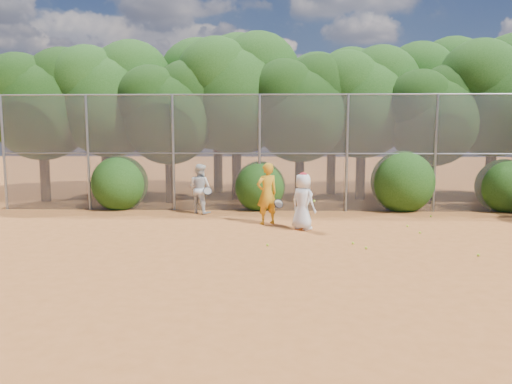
{
  "coord_description": "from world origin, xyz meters",
  "views": [
    {
      "loc": [
        -0.52,
        -11.21,
        2.84
      ],
      "look_at": [
        -1.0,
        2.5,
        1.1
      ],
      "focal_mm": 35.0,
      "sensor_mm": 36.0,
      "label": 1
    }
  ],
  "objects": [
    {
      "name": "tree_3",
      "position": [
        -1.94,
        8.84,
        4.4
      ],
      "size": [
        4.89,
        4.26,
        6.7
      ],
      "color": "black",
      "rests_on": "ground"
    },
    {
      "name": "ball_2",
      "position": [
        1.69,
        0.45,
        0.03
      ],
      "size": [
        0.07,
        0.07,
        0.07
      ],
      "primitive_type": "sphere",
      "color": "#AFD226",
      "rests_on": "ground"
    },
    {
      "name": "ball_3",
      "position": [
        4.08,
        -0.15,
        0.03
      ],
      "size": [
        0.07,
        0.07,
        0.07
      ],
      "primitive_type": "sphere",
      "color": "#AFD226",
      "rests_on": "ground"
    },
    {
      "name": "ball_5",
      "position": [
        4.6,
        4.9,
        0.03
      ],
      "size": [
        0.07,
        0.07,
        0.07
      ],
      "primitive_type": "sphere",
      "color": "#AFD226",
      "rests_on": "ground"
    },
    {
      "name": "ball_0",
      "position": [
        1.46,
        0.93,
        0.03
      ],
      "size": [
        0.07,
        0.07,
        0.07
      ],
      "primitive_type": "sphere",
      "color": "#AFD226",
      "rests_on": "ground"
    },
    {
      "name": "player_white",
      "position": [
        -2.99,
        5.4,
        0.84
      ],
      "size": [
        1.02,
        0.95,
        1.67
      ],
      "rotation": [
        0.0,
        0.0,
        2.63
      ],
      "color": "silver",
      "rests_on": "ground"
    },
    {
      "name": "tree_4",
      "position": [
        0.55,
        8.24,
        3.76
      ],
      "size": [
        4.19,
        3.64,
        5.73
      ],
      "color": "black",
      "rests_on": "ground"
    },
    {
      "name": "bush_0",
      "position": [
        -6.0,
        6.3,
        1.0
      ],
      "size": [
        2.0,
        2.0,
        2.0
      ],
      "primitive_type": "sphere",
      "color": "#183F0F",
      "rests_on": "ground"
    },
    {
      "name": "tree_5",
      "position": [
        3.06,
        9.04,
        4.05
      ],
      "size": [
        4.51,
        3.92,
        6.17
      ],
      "color": "black",
      "rests_on": "ground"
    },
    {
      "name": "tree_11",
      "position": [
        2.06,
        10.64,
        4.16
      ],
      "size": [
        4.64,
        4.03,
        6.35
      ],
      "color": "black",
      "rests_on": "ground"
    },
    {
      "name": "ball_6",
      "position": [
        3.39,
        3.2,
        0.03
      ],
      "size": [
        0.07,
        0.07,
        0.07
      ],
      "primitive_type": "sphere",
      "color": "#AFD226",
      "rests_on": "ground"
    },
    {
      "name": "tree_0",
      "position": [
        -9.44,
        8.04,
        3.93
      ],
      "size": [
        4.38,
        3.81,
        6.0
      ],
      "color": "black",
      "rests_on": "ground"
    },
    {
      "name": "tree_10",
      "position": [
        -2.93,
        11.05,
        4.63
      ],
      "size": [
        5.15,
        4.48,
        7.06
      ],
      "color": "black",
      "rests_on": "ground"
    },
    {
      "name": "bush_3",
      "position": [
        7.5,
        6.3,
        0.95
      ],
      "size": [
        1.9,
        1.9,
        1.9
      ],
      "primitive_type": "sphere",
      "color": "#183F0F",
      "rests_on": "ground"
    },
    {
      "name": "tree_6",
      "position": [
        5.55,
        8.03,
        3.47
      ],
      "size": [
        3.86,
        3.36,
        5.29
      ],
      "color": "black",
      "rests_on": "ground"
    },
    {
      "name": "ball_1",
      "position": [
        3.48,
        2.26,
        0.03
      ],
      "size": [
        0.07,
        0.07,
        0.07
      ],
      "primitive_type": "sphere",
      "color": "#AFD226",
      "rests_on": "ground"
    },
    {
      "name": "bush_1",
      "position": [
        -1.0,
        6.3,
        0.9
      ],
      "size": [
        1.8,
        1.8,
        1.8
      ],
      "primitive_type": "sphere",
      "color": "#183F0F",
      "rests_on": "ground"
    },
    {
      "name": "player_yellow",
      "position": [
        -0.71,
        3.54,
        0.92
      ],
      "size": [
        0.92,
        0.7,
        1.84
      ],
      "rotation": [
        0.0,
        0.0,
        3.63
      ],
      "color": "orange",
      "rests_on": "ground"
    },
    {
      "name": "tree_7",
      "position": [
        8.06,
        8.64,
        4.28
      ],
      "size": [
        4.77,
        4.14,
        6.53
      ],
      "color": "black",
      "rests_on": "ground"
    },
    {
      "name": "ball_4",
      "position": [
        -0.66,
        0.67,
        0.03
      ],
      "size": [
        0.07,
        0.07,
        0.07
      ],
      "primitive_type": "sphere",
      "color": "#AFD226",
      "rests_on": "ground"
    },
    {
      "name": "tree_9",
      "position": [
        -7.94,
        10.84,
        4.34
      ],
      "size": [
        4.83,
        4.2,
        6.62
      ],
      "color": "black",
      "rests_on": "ground"
    },
    {
      "name": "tree_1",
      "position": [
        -6.94,
        8.54,
        4.16
      ],
      "size": [
        4.64,
        4.03,
        6.35
      ],
      "color": "black",
      "rests_on": "ground"
    },
    {
      "name": "fence_back",
      "position": [
        -0.12,
        6.0,
        2.05
      ],
      "size": [
        20.05,
        0.09,
        4.03
      ],
      "color": "gray",
      "rests_on": "ground"
    },
    {
      "name": "ground",
      "position": [
        0.0,
        0.0,
        0.0
      ],
      "size": [
        80.0,
        80.0,
        0.0
      ],
      "primitive_type": "plane",
      "color": "#A85925",
      "rests_on": "ground"
    },
    {
      "name": "tree_12",
      "position": [
        6.56,
        11.24,
        4.51
      ],
      "size": [
        5.02,
        4.37,
        6.88
      ],
      "color": "black",
      "rests_on": "ground"
    },
    {
      "name": "player_teen",
      "position": [
        0.32,
        2.77,
        0.81
      ],
      "size": [
        0.92,
        0.91,
        1.63
      ],
      "rotation": [
        0.0,
        0.0,
        2.39
      ],
      "color": "white",
      "rests_on": "ground"
    },
    {
      "name": "bush_2",
      "position": [
        4.0,
        6.3,
        1.1
      ],
      "size": [
        2.2,
        2.2,
        2.2
      ],
      "primitive_type": "sphere",
      "color": "#183F0F",
      "rests_on": "ground"
    },
    {
      "name": "tree_2",
      "position": [
        -4.45,
        7.83,
        3.58
      ],
      "size": [
        3.99,
        3.47,
        5.47
      ],
      "color": "black",
      "rests_on": "ground"
    }
  ]
}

